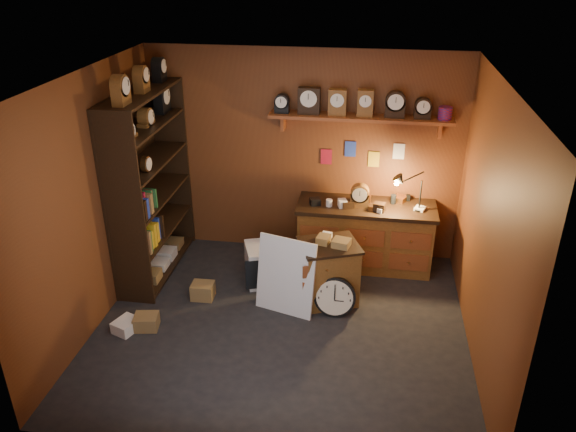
% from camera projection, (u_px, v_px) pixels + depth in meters
% --- Properties ---
extents(floor, '(4.00, 4.00, 0.00)m').
position_uv_depth(floor, '(281.00, 326.00, 6.19)').
color(floor, black).
rests_on(floor, ground).
extents(room_shell, '(4.02, 3.62, 2.71)m').
position_uv_depth(room_shell, '(286.00, 178.00, 5.52)').
color(room_shell, brown).
rests_on(room_shell, ground).
extents(shelving_unit, '(0.47, 1.60, 2.58)m').
position_uv_depth(shelving_unit, '(147.00, 178.00, 6.75)').
color(shelving_unit, black).
rests_on(shelving_unit, ground).
extents(workbench, '(1.73, 0.66, 1.36)m').
position_uv_depth(workbench, '(365.00, 232.00, 7.17)').
color(workbench, brown).
rests_on(workbench, ground).
extents(low_cabinet, '(0.81, 0.75, 0.83)m').
position_uv_depth(low_cabinet, '(328.00, 270.00, 6.47)').
color(low_cabinet, brown).
rests_on(low_cabinet, ground).
extents(big_round_clock, '(0.47, 0.16, 0.47)m').
position_uv_depth(big_round_clock, '(335.00, 297.00, 6.28)').
color(big_round_clock, black).
rests_on(big_round_clock, ground).
extents(white_panel, '(0.71, 0.37, 0.90)m').
position_uv_depth(white_panel, '(286.00, 309.00, 6.47)').
color(white_panel, silver).
rests_on(white_panel, ground).
extents(mini_fridge, '(0.59, 0.61, 0.48)m').
position_uv_depth(mini_fridge, '(265.00, 264.00, 6.91)').
color(mini_fridge, silver).
rests_on(mini_fridge, ground).
extents(floor_box_a, '(0.29, 0.26, 0.16)m').
position_uv_depth(floor_box_a, '(146.00, 322.00, 6.12)').
color(floor_box_a, olive).
rests_on(floor_box_a, ground).
extents(floor_box_b, '(0.30, 0.32, 0.13)m').
position_uv_depth(floor_box_b, '(126.00, 326.00, 6.08)').
color(floor_box_b, white).
rests_on(floor_box_b, ground).
extents(floor_box_c, '(0.26, 0.22, 0.19)m').
position_uv_depth(floor_box_c, '(203.00, 291.00, 6.64)').
color(floor_box_c, olive).
rests_on(floor_box_c, ground).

